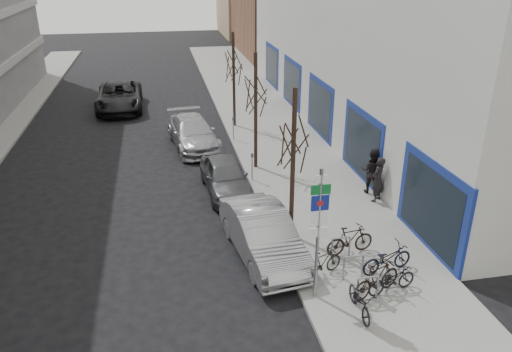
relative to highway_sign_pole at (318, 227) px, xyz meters
name	(u,v)px	position (x,y,z in m)	size (l,w,h in m)	color
ground	(234,310)	(-2.40, 0.01, -2.46)	(120.00, 120.00, 0.00)	black
sidewalk_east	(294,165)	(2.10, 10.01, -2.38)	(5.00, 70.00, 0.15)	slate
commercial_building	(474,35)	(14.60, 16.01, 2.54)	(20.00, 32.00, 10.00)	#B7B7B2
brick_building_far	(299,13)	(10.60, 40.01, 1.54)	(12.00, 14.00, 8.00)	brown
highway_sign_pole	(318,227)	(0.00, 0.00, 0.00)	(0.55, 0.10, 4.20)	gray
bike_rack	(353,264)	(1.40, 0.61, -1.80)	(0.66, 2.26, 0.83)	gray
tree_near	(294,130)	(0.20, 3.51, 1.65)	(1.80, 1.80, 5.50)	black
tree_mid	(256,84)	(0.20, 10.01, 1.65)	(1.80, 1.80, 5.50)	black
tree_far	(233,58)	(0.20, 16.51, 1.65)	(1.80, 1.80, 5.50)	black
meter_front	(282,224)	(-0.25, 3.01, -1.54)	(0.10, 0.08, 1.27)	gray
meter_mid	(252,164)	(-0.25, 8.51, -1.54)	(0.10, 0.08, 1.27)	gray
meter_back	(233,126)	(-0.25, 14.01, -1.54)	(0.10, 0.08, 1.27)	gray
bike_near_left	(360,298)	(0.99, -0.97, -1.83)	(0.48, 1.58, 0.96)	black
bike_near_right	(377,279)	(1.76, -0.28, -1.75)	(0.54, 1.83, 1.11)	black
bike_mid_curb	(387,256)	(2.58, 0.78, -1.76)	(0.54, 1.78, 1.09)	black
bike_mid_inner	(323,263)	(0.53, 0.95, -1.85)	(0.44, 1.49, 0.91)	black
bike_far_curb	(392,277)	(2.27, -0.23, -1.81)	(0.49, 1.63, 0.99)	black
bike_far_inner	(350,240)	(1.82, 1.99, -1.78)	(0.51, 1.73, 1.05)	black
parked_car_front	(263,235)	(-1.00, 2.63, -1.65)	(1.72, 4.93, 1.62)	#A1A0A5
parked_car_mid	(225,176)	(-1.54, 7.86, -1.72)	(1.75, 4.34, 1.48)	#505155
parked_car_back	(193,133)	(-2.44, 13.72, -1.69)	(2.15, 5.29, 1.53)	#A7A6AB
lane_car	(119,96)	(-6.63, 21.86, -1.60)	(2.85, 6.17, 1.72)	black
pedestrian_near	(378,179)	(4.31, 5.53, -1.37)	(0.69, 0.45, 1.88)	black
pedestrian_far	(372,171)	(4.40, 6.33, -1.32)	(0.72, 0.49, 1.97)	black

